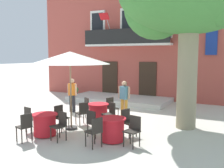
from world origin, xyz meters
name	(u,v)px	position (x,y,z in m)	size (l,w,h in m)	color
ground_plane	(102,116)	(0.00, 0.00, 0.00)	(120.00, 120.00, 0.00)	beige
building_facade	(140,40)	(-0.94, 6.99, 3.75)	(13.00, 5.09, 7.50)	#B24C42
entrance_step_platform	(119,99)	(-0.94, 3.65, 0.12)	(5.87, 2.70, 0.25)	silver
cafe_table_near_tree	(98,113)	(0.39, -1.01, 0.39)	(0.86, 0.86, 0.76)	red
cafe_chair_near_tree_0	(82,112)	(0.10, -1.71, 0.53)	(0.54, 0.54, 0.91)	#2D2823
cafe_chair_near_tree_1	(110,112)	(1.09, -1.30, 0.53)	(0.54, 0.54, 0.91)	#2D2823
cafe_chair_near_tree_2	(111,107)	(0.63, -0.30, 0.53)	(0.53, 0.53, 0.91)	#2D2823
cafe_chair_near_tree_3	(89,106)	(-0.28, -0.67, 0.53)	(0.55, 0.55, 0.91)	#2D2823
cafe_table_middle	(45,124)	(-0.29, -3.40, 0.39)	(0.86, 0.86, 0.76)	red
cafe_chair_middle_0	(30,117)	(-1.03, -3.31, 0.53)	(0.48, 0.48, 0.91)	#2D2823
cafe_chair_middle_1	(25,125)	(-0.42, -4.15, 0.53)	(0.49, 0.49, 0.91)	#2D2823
cafe_chair_middle_2	(60,124)	(0.46, -3.51, 0.53)	(0.49, 0.49, 0.91)	#2D2823
cafe_chair_middle_3	(61,116)	(-0.22, -2.65, 0.53)	(0.47, 0.47, 0.91)	#2D2823
cafe_table_front	(112,129)	(2.00, -2.85, 0.39)	(0.86, 0.86, 0.76)	red
cafe_chair_front_0	(133,129)	(2.75, -2.94, 0.53)	(0.48, 0.48, 0.91)	#2D2823
cafe_chair_front_1	(128,121)	(2.20, -2.12, 0.53)	(0.52, 0.52, 0.91)	#2D2823
cafe_chair_front_2	(93,122)	(1.25, -2.78, 0.53)	(0.47, 0.47, 0.91)	#2D2823
cafe_chair_front_3	(95,130)	(1.80, -3.57, 0.53)	(0.52, 0.52, 0.91)	#2D2823
cafe_umbrella	(70,58)	(0.01, -2.32, 2.61)	(2.90, 2.90, 2.85)	#997A56
ground_planter_left	(76,91)	(-4.23, 3.90, 0.36)	(0.37, 0.37, 0.65)	#47423D
pedestrian_near_entrance	(124,97)	(1.01, 0.17, 0.91)	(0.53, 0.32, 1.61)	gold
pedestrian_mid_plaza	(72,93)	(-1.64, 0.01, 0.91)	(0.53, 0.36, 1.61)	#232328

